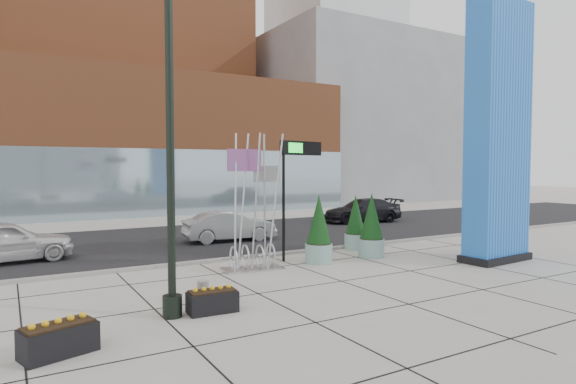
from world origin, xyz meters
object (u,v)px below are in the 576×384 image
lamp_post (171,174)px  car_silver_mid (230,226)px  concrete_bollard (203,292)px  car_white_west (4,242)px  overhead_street_sign (301,158)px  public_art_sculpture (253,234)px  blue_pylon (498,137)px

lamp_post → car_silver_mid: bearing=59.8°
concrete_bollard → car_silver_mid: car_silver_mid is taller
lamp_post → concrete_bollard: bearing=34.6°
car_white_west → overhead_street_sign: bearing=-123.3°
public_art_sculpture → concrete_bollard: (-3.07, -3.18, -0.97)m
public_art_sculpture → concrete_bollard: size_ratio=7.90×
public_art_sculpture → car_silver_mid: size_ratio=1.09×
lamp_post → public_art_sculpture: size_ratio=1.76×
blue_pylon → concrete_bollard: 12.76m
concrete_bollard → overhead_street_sign: (5.56, 3.93, 3.72)m
blue_pylon → public_art_sculpture: 10.13m
public_art_sculpture → car_white_west: size_ratio=1.01×
blue_pylon → lamp_post: (-13.00, -0.53, -1.32)m
overhead_street_sign → lamp_post: bearing=-159.5°
public_art_sculpture → blue_pylon: bearing=-13.6°
blue_pylon → lamp_post: size_ratio=1.17×
lamp_post → car_white_west: lamp_post is taller
public_art_sculpture → car_white_west: bearing=150.6°
overhead_street_sign → blue_pylon: bearing=-47.6°
overhead_street_sign → car_silver_mid: bearing=81.3°
blue_pylon → car_silver_mid: blue_pylon is taller
concrete_bollard → overhead_street_sign: size_ratio=0.13×
blue_pylon → concrete_bollard: size_ratio=16.18×
blue_pylon → overhead_street_sign: (-6.37, 4.13, -0.80)m
public_art_sculpture → overhead_street_sign: public_art_sculpture is taller
lamp_post → car_white_west: (-3.57, 9.66, -2.69)m
public_art_sculpture → car_silver_mid: (1.89, 6.45, -0.54)m
lamp_post → car_white_west: bearing=110.3°
public_art_sculpture → car_silver_mid: public_art_sculpture is taller
blue_pylon → overhead_street_sign: bearing=143.0°
overhead_street_sign → concrete_bollard: bearing=-159.4°
overhead_street_sign → car_white_west: bearing=139.2°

